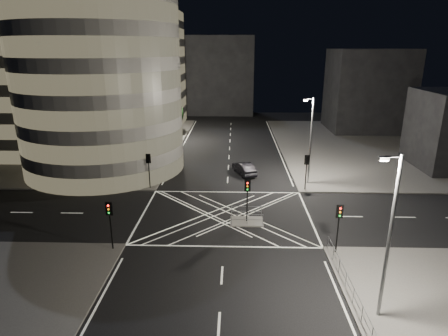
{
  "coord_description": "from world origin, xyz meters",
  "views": [
    {
      "loc": [
        0.82,
        -32.88,
        15.41
      ],
      "look_at": [
        -0.31,
        5.48,
        3.0
      ],
      "focal_mm": 30.0,
      "sensor_mm": 36.0,
      "label": 1
    }
  ],
  "objects_px": {
    "central_island": "(247,222)",
    "street_lamp_left_near": "(152,131)",
    "traffic_signal_fl": "(149,164)",
    "traffic_signal_nr": "(339,220)",
    "traffic_signal_island": "(247,193)",
    "traffic_signal_nl": "(110,217)",
    "traffic_signal_fr": "(307,166)",
    "street_lamp_right_near": "(389,234)",
    "sedan": "(244,168)",
    "street_lamp_right_far": "(310,138)",
    "street_lamp_left_far": "(174,109)"
  },
  "relations": [
    {
      "from": "traffic_signal_nr",
      "to": "street_lamp_right_far",
      "type": "distance_m",
      "value": 16.03
    },
    {
      "from": "traffic_signal_fr",
      "to": "street_lamp_left_near",
      "type": "bearing_deg",
      "value": 164.08
    },
    {
      "from": "traffic_signal_nr",
      "to": "street_lamp_left_near",
      "type": "relative_size",
      "value": 0.4
    },
    {
      "from": "traffic_signal_fr",
      "to": "street_lamp_right_near",
      "type": "distance_m",
      "value": 20.97
    },
    {
      "from": "traffic_signal_nl",
      "to": "street_lamp_left_near",
      "type": "height_order",
      "value": "street_lamp_left_near"
    },
    {
      "from": "traffic_signal_fl",
      "to": "traffic_signal_nl",
      "type": "relative_size",
      "value": 1.0
    },
    {
      "from": "traffic_signal_nl",
      "to": "street_lamp_left_near",
      "type": "relative_size",
      "value": 0.4
    },
    {
      "from": "street_lamp_left_near",
      "to": "street_lamp_right_far",
      "type": "distance_m",
      "value": 19.11
    },
    {
      "from": "traffic_signal_nr",
      "to": "traffic_signal_island",
      "type": "distance_m",
      "value": 8.62
    },
    {
      "from": "traffic_signal_nr",
      "to": "street_lamp_right_near",
      "type": "bearing_deg",
      "value": -84.96
    },
    {
      "from": "sedan",
      "to": "street_lamp_right_near",
      "type": "bearing_deg",
      "value": 84.6
    },
    {
      "from": "traffic_signal_fl",
      "to": "street_lamp_left_near",
      "type": "relative_size",
      "value": 0.4
    },
    {
      "from": "traffic_signal_island",
      "to": "street_lamp_right_near",
      "type": "distance_m",
      "value": 14.78
    },
    {
      "from": "traffic_signal_fr",
      "to": "sedan",
      "type": "xyz_separation_m",
      "value": [
        -6.76,
        5.51,
        -2.14
      ]
    },
    {
      "from": "central_island",
      "to": "traffic_signal_nl",
      "type": "height_order",
      "value": "traffic_signal_nl"
    },
    {
      "from": "street_lamp_left_far",
      "to": "street_lamp_right_far",
      "type": "relative_size",
      "value": 1.0
    },
    {
      "from": "traffic_signal_island",
      "to": "central_island",
      "type": "bearing_deg",
      "value": 0.0
    },
    {
      "from": "traffic_signal_nl",
      "to": "street_lamp_left_far",
      "type": "bearing_deg",
      "value": 90.99
    },
    {
      "from": "traffic_signal_island",
      "to": "street_lamp_right_far",
      "type": "bearing_deg",
      "value": 54.7
    },
    {
      "from": "central_island",
      "to": "street_lamp_right_far",
      "type": "distance_m",
      "value": 13.98
    },
    {
      "from": "street_lamp_right_near",
      "to": "sedan",
      "type": "height_order",
      "value": "street_lamp_right_near"
    },
    {
      "from": "traffic_signal_nr",
      "to": "street_lamp_left_far",
      "type": "distance_m",
      "value": 41.15
    },
    {
      "from": "traffic_signal_island",
      "to": "street_lamp_left_near",
      "type": "height_order",
      "value": "street_lamp_left_near"
    },
    {
      "from": "street_lamp_right_near",
      "to": "traffic_signal_nr",
      "type": "bearing_deg",
      "value": 95.04
    },
    {
      "from": "traffic_signal_nl",
      "to": "traffic_signal_fr",
      "type": "relative_size",
      "value": 1.0
    },
    {
      "from": "traffic_signal_nr",
      "to": "street_lamp_right_near",
      "type": "xyz_separation_m",
      "value": [
        0.64,
        -7.2,
        2.63
      ]
    },
    {
      "from": "traffic_signal_fr",
      "to": "central_island",
      "type": "bearing_deg",
      "value": -129.33
    },
    {
      "from": "street_lamp_right_far",
      "to": "street_lamp_right_near",
      "type": "bearing_deg",
      "value": -90.0
    },
    {
      "from": "traffic_signal_fl",
      "to": "traffic_signal_nr",
      "type": "bearing_deg",
      "value": -37.69
    },
    {
      "from": "traffic_signal_fl",
      "to": "street_lamp_right_near",
      "type": "height_order",
      "value": "street_lamp_right_near"
    },
    {
      "from": "traffic_signal_nr",
      "to": "street_lamp_right_near",
      "type": "distance_m",
      "value": 7.69
    },
    {
      "from": "traffic_signal_nl",
      "to": "traffic_signal_nr",
      "type": "height_order",
      "value": "same"
    },
    {
      "from": "traffic_signal_nr",
      "to": "traffic_signal_island",
      "type": "height_order",
      "value": "same"
    },
    {
      "from": "street_lamp_right_far",
      "to": "street_lamp_left_near",
      "type": "bearing_deg",
      "value": 170.97
    },
    {
      "from": "traffic_signal_fl",
      "to": "traffic_signal_fr",
      "type": "height_order",
      "value": "same"
    },
    {
      "from": "street_lamp_left_near",
      "to": "sedan",
      "type": "bearing_deg",
      "value": 1.57
    },
    {
      "from": "central_island",
      "to": "street_lamp_left_near",
      "type": "bearing_deg",
      "value": 130.27
    },
    {
      "from": "traffic_signal_nr",
      "to": "sedan",
      "type": "bearing_deg",
      "value": 109.47
    },
    {
      "from": "traffic_signal_nl",
      "to": "traffic_signal_nr",
      "type": "bearing_deg",
      "value": 0.0
    },
    {
      "from": "central_island",
      "to": "street_lamp_left_near",
      "type": "xyz_separation_m",
      "value": [
        -11.44,
        13.5,
        5.47
      ]
    },
    {
      "from": "traffic_signal_nl",
      "to": "street_lamp_left_far",
      "type": "distance_m",
      "value": 36.9
    },
    {
      "from": "street_lamp_left_near",
      "to": "street_lamp_right_near",
      "type": "distance_m",
      "value": 32.13
    },
    {
      "from": "traffic_signal_nr",
      "to": "sedan",
      "type": "height_order",
      "value": "traffic_signal_nr"
    },
    {
      "from": "street_lamp_right_far",
      "to": "sedan",
      "type": "distance_m",
      "value": 9.4
    },
    {
      "from": "traffic_signal_nl",
      "to": "sedan",
      "type": "relative_size",
      "value": 0.85
    },
    {
      "from": "traffic_signal_fl",
      "to": "street_lamp_right_far",
      "type": "xyz_separation_m",
      "value": [
        18.24,
        2.2,
        2.63
      ]
    },
    {
      "from": "central_island",
      "to": "sedan",
      "type": "height_order",
      "value": "sedan"
    },
    {
      "from": "traffic_signal_fr",
      "to": "street_lamp_right_near",
      "type": "xyz_separation_m",
      "value": [
        0.64,
        -20.8,
        2.63
      ]
    },
    {
      "from": "sedan",
      "to": "traffic_signal_fl",
      "type": "bearing_deg",
      "value": 5.86
    },
    {
      "from": "street_lamp_left_far",
      "to": "traffic_signal_fl",
      "type": "bearing_deg",
      "value": -88.43
    }
  ]
}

